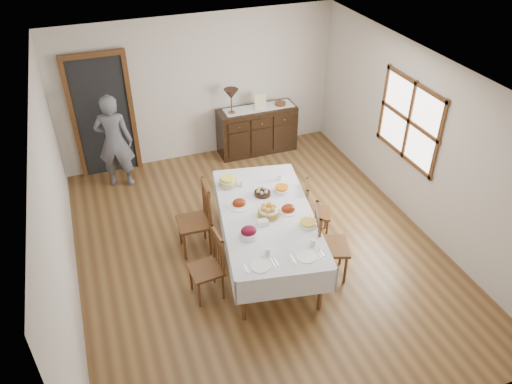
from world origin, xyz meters
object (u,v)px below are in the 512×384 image
object	(u,v)px
chair_right_far	(314,210)
chair_left_near	(209,265)
sideboard	(257,130)
person	(114,139)
chair_left_far	(197,218)
table_lamp	(231,95)
chair_right_near	(327,243)
dining_table	(267,219)

from	to	relation	value
chair_right_far	chair_left_near	bearing A→B (deg)	133.97
sideboard	chair_left_near	bearing A→B (deg)	-119.53
chair_right_far	person	size ratio (longest dim) A/B	0.51
chair_left_far	person	xyz separation A→B (m)	(-0.83, 2.12, 0.33)
person	table_lamp	distance (m)	2.15
chair_right_near	table_lamp	xyz separation A→B (m)	(-0.18, 3.47, 0.68)
chair_right_near	person	xyz separation A→B (m)	(-2.29, 3.23, 0.33)
sideboard	chair_right_far	bearing A→B (deg)	-92.20
chair_left_near	chair_right_far	size ratio (longest dim) A/B	1.06
dining_table	sideboard	distance (m)	3.13
dining_table	chair_left_far	bearing A→B (deg)	155.18
person	table_lamp	size ratio (longest dim) A/B	3.83
person	chair_right_near	bearing A→B (deg)	142.20
chair_left_near	table_lamp	size ratio (longest dim) A/B	2.07
dining_table	chair_right_far	distance (m)	0.95
chair_left_near	table_lamp	bearing A→B (deg)	152.46
chair_right_near	table_lamp	size ratio (longest dim) A/B	2.35
chair_left_near	chair_left_far	size ratio (longest dim) A/B	0.88
chair_right_near	sideboard	size ratio (longest dim) A/B	0.74
dining_table	chair_left_near	size ratio (longest dim) A/B	2.68
chair_left_far	chair_left_near	bearing A→B (deg)	-2.77
chair_left_far	chair_right_near	world-z (taller)	same
chair_left_near	chair_right_near	distance (m)	1.56
chair_left_far	dining_table	bearing A→B (deg)	57.76
chair_left_near	chair_right_far	world-z (taller)	chair_left_near
dining_table	person	bearing A→B (deg)	131.74
person	chair_left_far	bearing A→B (deg)	128.18
sideboard	dining_table	bearing A→B (deg)	-107.95
chair_right_far	sideboard	distance (m)	2.67
chair_right_far	sideboard	xyz separation A→B (m)	(0.10, 2.66, -0.01)
chair_right_near	chair_right_far	bearing A→B (deg)	4.77
chair_right_near	chair_right_far	xyz separation A→B (m)	(0.22, 0.83, -0.09)
dining_table	chair_left_near	xyz separation A→B (m)	(-0.91, -0.34, -0.24)
dining_table	chair_right_far	size ratio (longest dim) A/B	2.84
chair_left_near	person	bearing A→B (deg)	-171.17
chair_right_far	sideboard	world-z (taller)	chair_right_far
chair_left_near	sideboard	size ratio (longest dim) A/B	0.65
chair_left_far	chair_right_far	world-z (taller)	chair_left_far
chair_right_near	person	bearing A→B (deg)	54.68
chair_left_near	person	world-z (taller)	person
chair_left_far	chair_right_near	bearing A→B (deg)	55.79
chair_left_far	person	distance (m)	2.30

